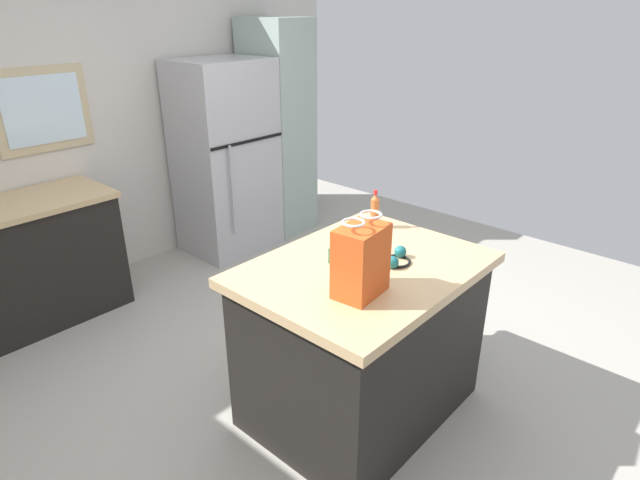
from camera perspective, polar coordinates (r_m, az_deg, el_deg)
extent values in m
plane|color=#ADA89E|center=(3.40, -0.98, -14.63)|extent=(6.15, 6.15, 0.00)
cube|color=silver|center=(4.66, -23.03, 11.32)|extent=(5.13, 0.10, 2.50)
cube|color=#CCB78C|center=(4.43, -27.75, 12.32)|extent=(0.68, 0.04, 0.60)
cube|color=white|center=(4.41, -27.65, 12.30)|extent=(0.56, 0.02, 0.48)
cube|color=black|center=(2.95, 4.42, -11.13)|extent=(1.16, 0.86, 0.86)
cube|color=tan|center=(2.71, 4.73, -3.19)|extent=(1.24, 0.94, 0.05)
cube|color=#B7B7BC|center=(4.91, -10.11, 8.65)|extent=(0.80, 0.63, 1.71)
cube|color=black|center=(4.61, -7.76, 10.47)|extent=(0.78, 0.01, 0.02)
cylinder|color=#B7B7BC|center=(4.56, -9.38, 5.29)|extent=(0.02, 0.02, 0.77)
cube|color=#9EB2A8|center=(5.29, -4.55, 11.78)|extent=(0.48, 0.60, 2.03)
cube|color=#DB511E|center=(2.37, 4.42, -2.27)|extent=(0.26, 0.19, 0.33)
torus|color=white|center=(2.24, 3.62, 1.90)|extent=(0.11, 0.11, 0.01)
torus|color=white|center=(2.33, 5.51, 2.73)|extent=(0.11, 0.11, 0.01)
cube|color=#388E66|center=(2.73, 2.03, -1.39)|extent=(0.13, 0.13, 0.08)
cylinder|color=#C66633|center=(3.13, 5.90, 2.88)|extent=(0.05, 0.05, 0.18)
cone|color=#C66633|center=(3.10, 5.98, 4.66)|extent=(0.05, 0.05, 0.03)
cylinder|color=red|center=(3.09, 6.00, 5.14)|extent=(0.02, 0.02, 0.02)
torus|color=black|center=(2.74, 8.21, -2.27)|extent=(0.19, 0.19, 0.01)
sphere|color=#19666B|center=(2.67, 7.81, -2.38)|extent=(0.06, 0.06, 0.06)
sphere|color=#19666B|center=(2.79, 8.64, -1.24)|extent=(0.06, 0.06, 0.06)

